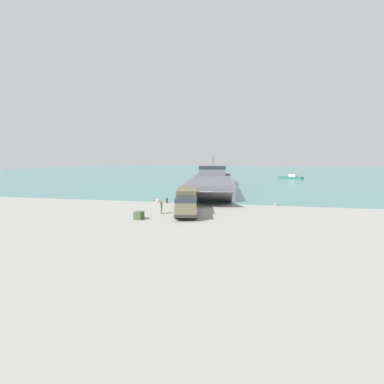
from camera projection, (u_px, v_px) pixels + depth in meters
name	position (u px, v px, depth m)	size (l,w,h in m)	color
ground_plane	(203.00, 209.00, 39.87)	(240.00, 240.00, 0.00)	gray
water_surface	(239.00, 172.00, 132.08)	(240.00, 180.00, 0.01)	#477F7A
landing_craft	(211.00, 180.00, 65.83)	(12.53, 42.01, 7.19)	slate
military_truck	(186.00, 202.00, 36.15)	(4.07, 8.55, 2.98)	#6B664C
soldier_on_ramp	(161.00, 206.00, 36.52)	(0.40, 0.50, 1.68)	#566042
moored_boat_a	(291.00, 177.00, 93.49)	(7.43, 5.36, 1.30)	#2D7060
mooring_bollard	(167.00, 200.00, 45.25)	(0.35, 0.35, 0.78)	#333338
cargo_crate	(139.00, 215.00, 33.50)	(0.87, 1.04, 0.87)	#475638
shoreline_rock_a	(153.00, 201.00, 47.08)	(0.55, 0.55, 0.55)	gray
shoreline_rock_b	(276.00, 205.00, 42.89)	(0.68, 0.68, 0.68)	gray
shoreline_rock_c	(158.00, 202.00, 46.13)	(1.02, 1.02, 1.02)	gray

